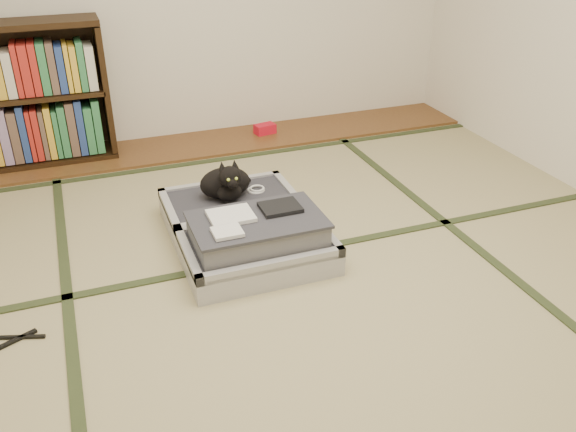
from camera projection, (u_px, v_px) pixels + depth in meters
name	position (u px, v px, depth m)	size (l,w,h in m)	color
floor	(305.00, 301.00, 2.74)	(4.50, 4.50, 0.00)	tan
wood_strip	(201.00, 144.00, 4.38)	(4.00, 0.50, 0.02)	brown
red_item	(265.00, 129.00, 4.54)	(0.15, 0.09, 0.07)	red
tatami_borders	(269.00, 247.00, 3.14)	(4.00, 4.50, 0.01)	#2D381E
bookcase	(4.00, 101.00, 3.85)	(1.29, 0.29, 0.92)	black
suitcase	(246.00, 229.00, 3.12)	(0.72, 0.95, 0.28)	#A7A7AB
cat	(226.00, 183.00, 3.29)	(0.32, 0.32, 0.26)	black
cable_coil	(256.00, 189.00, 3.41)	(0.10, 0.10, 0.02)	white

